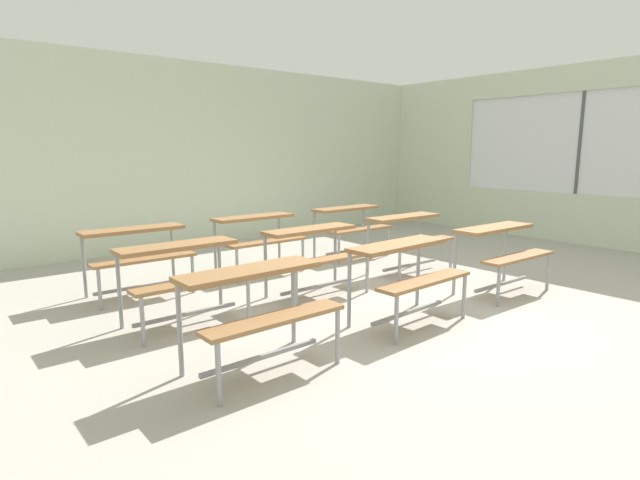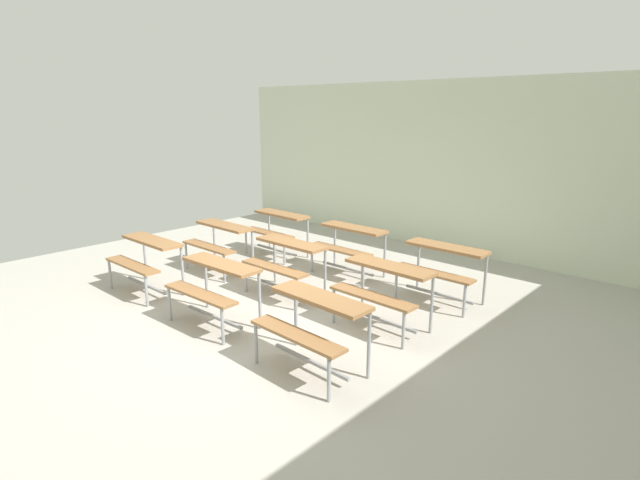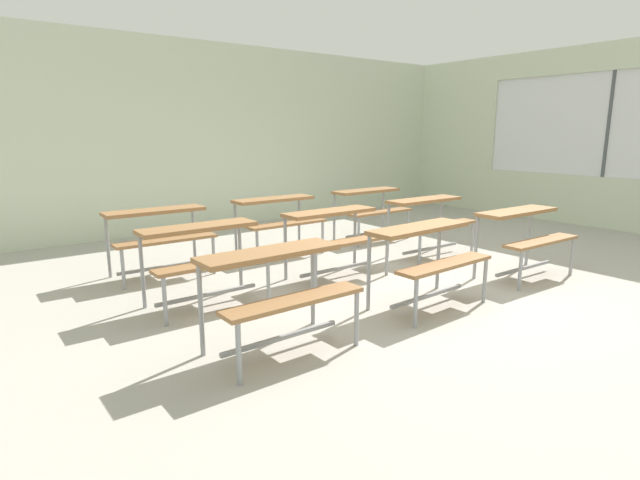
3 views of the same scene
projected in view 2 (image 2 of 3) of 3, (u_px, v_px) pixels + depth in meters
The scene contains 11 objects.
ground at pixel (258, 324), 6.00m from camera, with size 10.00×9.00×0.05m, color #ADA89E.
wall_back at pixel (449, 167), 8.82m from camera, with size 10.00×0.12×3.00m, color beige.
desk_bench_r0c0 at pixel (146, 253), 6.88m from camera, with size 1.10×0.60×0.74m.
desk_bench_r0c1 at pixel (214, 279), 5.82m from camera, with size 1.12×0.63×0.74m.
desk_bench_r0c2 at pixel (312, 316), 4.77m from camera, with size 1.11×0.62×0.74m.
desk_bench_r1c0 at pixel (219, 237), 7.78m from camera, with size 1.10×0.59×0.74m.
desk_bench_r1c1 at pixel (286, 256), 6.75m from camera, with size 1.10×0.59×0.74m.
desk_bench_r1c2 at pixel (383, 282), 5.73m from camera, with size 1.11×0.61×0.74m.
desk_bench_r2c0 at pixel (277, 224), 8.63m from camera, with size 1.11×0.60×0.74m.
desk_bench_r2c1 at pixel (349, 239), 7.62m from camera, with size 1.10×0.59×0.74m.
desk_bench_r2c2 at pixel (442, 261), 6.54m from camera, with size 1.10×0.59×0.74m.
Camera 2 is at (4.31, -3.58, 2.48)m, focal length 27.91 mm.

